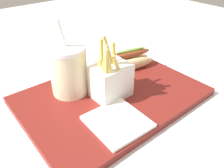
{
  "coord_description": "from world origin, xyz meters",
  "views": [
    {
      "loc": [
        0.33,
        0.4,
        0.39
      ],
      "look_at": [
        0.0,
        0.0,
        0.05
      ],
      "focal_mm": 36.3,
      "sensor_mm": 36.0,
      "label": 1
    }
  ],
  "objects_px": {
    "hot_dog_1": "(130,61)",
    "ketchup_cup_1": "(98,77)",
    "fries_basket": "(111,80)",
    "soda_cup": "(69,70)",
    "napkin_stack": "(117,122)"
  },
  "relations": [
    {
      "from": "fries_basket",
      "to": "ketchup_cup_1",
      "type": "distance_m",
      "value": 0.1
    },
    {
      "from": "soda_cup",
      "to": "ketchup_cup_1",
      "type": "height_order",
      "value": "soda_cup"
    },
    {
      "from": "soda_cup",
      "to": "hot_dog_1",
      "type": "bearing_deg",
      "value": 178.62
    },
    {
      "from": "napkin_stack",
      "to": "fries_basket",
      "type": "bearing_deg",
      "value": -121.35
    },
    {
      "from": "fries_basket",
      "to": "hot_dog_1",
      "type": "bearing_deg",
      "value": -150.91
    },
    {
      "from": "soda_cup",
      "to": "fries_basket",
      "type": "relative_size",
      "value": 1.27
    },
    {
      "from": "soda_cup",
      "to": "ketchup_cup_1",
      "type": "distance_m",
      "value": 0.11
    },
    {
      "from": "fries_basket",
      "to": "ketchup_cup_1",
      "type": "height_order",
      "value": "fries_basket"
    },
    {
      "from": "ketchup_cup_1",
      "to": "napkin_stack",
      "type": "bearing_deg",
      "value": 67.17
    },
    {
      "from": "fries_basket",
      "to": "ketchup_cup_1",
      "type": "xyz_separation_m",
      "value": [
        -0.02,
        -0.09,
        -0.04
      ]
    },
    {
      "from": "hot_dog_1",
      "to": "napkin_stack",
      "type": "relative_size",
      "value": 1.25
    },
    {
      "from": "soda_cup",
      "to": "napkin_stack",
      "type": "relative_size",
      "value": 1.59
    },
    {
      "from": "hot_dog_1",
      "to": "ketchup_cup_1",
      "type": "xyz_separation_m",
      "value": [
        0.13,
        -0.0,
        -0.02
      ]
    },
    {
      "from": "fries_basket",
      "to": "napkin_stack",
      "type": "xyz_separation_m",
      "value": [
        0.06,
        0.1,
        -0.05
      ]
    },
    {
      "from": "ketchup_cup_1",
      "to": "hot_dog_1",
      "type": "bearing_deg",
      "value": 178.03
    }
  ]
}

